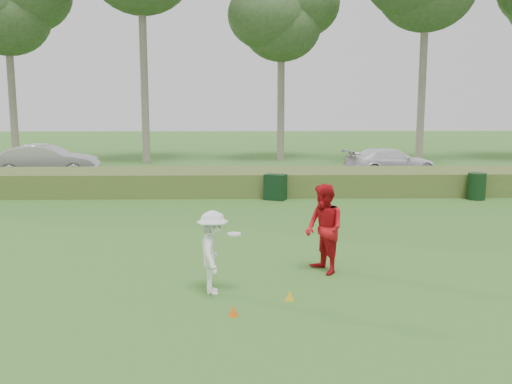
{
  "coord_description": "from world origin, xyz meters",
  "views": [
    {
      "loc": [
        -0.34,
        -10.58,
        3.62
      ],
      "look_at": [
        0.0,
        4.0,
        1.3
      ],
      "focal_mm": 40.0,
      "sensor_mm": 36.0,
      "label": 1
    }
  ],
  "objects_px": {
    "cone_yellow": "(290,295)",
    "utility_cabinet": "(275,187)",
    "player_red": "(324,229)",
    "cone_orange": "(233,311)",
    "car_mid": "(46,161)",
    "trash_bin": "(477,186)",
    "car_right": "(391,162)",
    "player_white": "(213,252)"
  },
  "relations": [
    {
      "from": "cone_orange",
      "to": "player_red",
      "type": "bearing_deg",
      "value": 52.42
    },
    {
      "from": "utility_cabinet",
      "to": "player_white",
      "type": "bearing_deg",
      "value": -75.11
    },
    {
      "from": "player_white",
      "to": "player_red",
      "type": "bearing_deg",
      "value": -63.63
    },
    {
      "from": "player_red",
      "to": "utility_cabinet",
      "type": "relative_size",
      "value": 2.0
    },
    {
      "from": "player_red",
      "to": "cone_yellow",
      "type": "bearing_deg",
      "value": -50.13
    },
    {
      "from": "player_white",
      "to": "cone_yellow",
      "type": "relative_size",
      "value": 8.27
    },
    {
      "from": "trash_bin",
      "to": "car_right",
      "type": "xyz_separation_m",
      "value": [
        -1.52,
        6.6,
        0.22
      ]
    },
    {
      "from": "cone_orange",
      "to": "car_right",
      "type": "xyz_separation_m",
      "value": [
        7.36,
        18.09,
        0.62
      ]
    },
    {
      "from": "player_red",
      "to": "car_mid",
      "type": "xyz_separation_m",
      "value": [
        -10.92,
        15.0,
        -0.1
      ]
    },
    {
      "from": "cone_yellow",
      "to": "trash_bin",
      "type": "relative_size",
      "value": 0.19
    },
    {
      "from": "cone_yellow",
      "to": "car_right",
      "type": "height_order",
      "value": "car_right"
    },
    {
      "from": "player_red",
      "to": "trash_bin",
      "type": "relative_size",
      "value": 1.92
    },
    {
      "from": "player_white",
      "to": "player_red",
      "type": "relative_size",
      "value": 0.84
    },
    {
      "from": "cone_yellow",
      "to": "utility_cabinet",
      "type": "bearing_deg",
      "value": 88.12
    },
    {
      "from": "player_red",
      "to": "utility_cabinet",
      "type": "bearing_deg",
      "value": 160.08
    },
    {
      "from": "player_white",
      "to": "trash_bin",
      "type": "height_order",
      "value": "player_white"
    },
    {
      "from": "cone_orange",
      "to": "cone_yellow",
      "type": "height_order",
      "value": "cone_yellow"
    },
    {
      "from": "trash_bin",
      "to": "car_right",
      "type": "bearing_deg",
      "value": 102.93
    },
    {
      "from": "car_mid",
      "to": "cone_yellow",
      "type": "bearing_deg",
      "value": -154.7
    },
    {
      "from": "cone_yellow",
      "to": "trash_bin",
      "type": "distance_m",
      "value": 13.31
    },
    {
      "from": "player_white",
      "to": "trash_bin",
      "type": "xyz_separation_m",
      "value": [
        9.28,
        10.3,
        -0.3
      ]
    },
    {
      "from": "player_red",
      "to": "cone_orange",
      "type": "relative_size",
      "value": 10.13
    },
    {
      "from": "player_red",
      "to": "car_right",
      "type": "distance_m",
      "value": 16.56
    },
    {
      "from": "cone_orange",
      "to": "utility_cabinet",
      "type": "height_order",
      "value": "utility_cabinet"
    },
    {
      "from": "player_white",
      "to": "cone_yellow",
      "type": "distance_m",
      "value": 1.65
    },
    {
      "from": "car_mid",
      "to": "car_right",
      "type": "bearing_deg",
      "value": -93.53
    },
    {
      "from": "player_white",
      "to": "utility_cabinet",
      "type": "height_order",
      "value": "player_white"
    },
    {
      "from": "player_white",
      "to": "car_mid",
      "type": "distance_m",
      "value": 18.41
    },
    {
      "from": "cone_orange",
      "to": "cone_yellow",
      "type": "bearing_deg",
      "value": 36.51
    },
    {
      "from": "player_white",
      "to": "trash_bin",
      "type": "bearing_deg",
      "value": -44.53
    },
    {
      "from": "car_mid",
      "to": "trash_bin",
      "type": "bearing_deg",
      "value": -114.17
    },
    {
      "from": "utility_cabinet",
      "to": "car_right",
      "type": "height_order",
      "value": "car_right"
    },
    {
      "from": "player_white",
      "to": "car_mid",
      "type": "xyz_separation_m",
      "value": [
        -8.63,
        16.26,
        0.05
      ]
    },
    {
      "from": "utility_cabinet",
      "to": "car_mid",
      "type": "xyz_separation_m",
      "value": [
        -10.4,
        5.88,
        0.37
      ]
    },
    {
      "from": "car_right",
      "to": "cone_yellow",
      "type": "bearing_deg",
      "value": 146.65
    },
    {
      "from": "player_white",
      "to": "car_mid",
      "type": "bearing_deg",
      "value": 25.43
    },
    {
      "from": "utility_cabinet",
      "to": "car_right",
      "type": "distance_m",
      "value": 8.84
    },
    {
      "from": "player_red",
      "to": "car_right",
      "type": "relative_size",
      "value": 0.42
    },
    {
      "from": "trash_bin",
      "to": "car_right",
      "type": "height_order",
      "value": "car_right"
    },
    {
      "from": "cone_orange",
      "to": "car_right",
      "type": "bearing_deg",
      "value": 67.85
    },
    {
      "from": "cone_yellow",
      "to": "utility_cabinet",
      "type": "height_order",
      "value": "utility_cabinet"
    },
    {
      "from": "trash_bin",
      "to": "car_right",
      "type": "distance_m",
      "value": 6.77
    }
  ]
}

